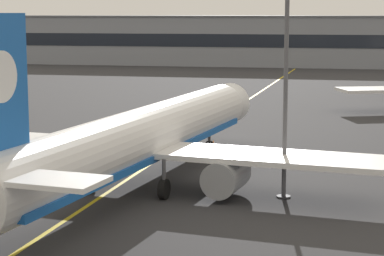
% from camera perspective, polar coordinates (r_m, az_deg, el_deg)
% --- Properties ---
extents(ground_plane, '(400.00, 400.00, 0.00)m').
position_cam_1_polar(ground_plane, '(41.99, -8.61, -7.36)').
color(ground_plane, '#2D2D30').
extents(taxiway_centreline, '(7.13, 179.88, 0.01)m').
position_cam_1_polar(taxiway_centreline, '(70.18, -0.03, -0.70)').
color(taxiway_centreline, yellow).
rests_on(taxiway_centreline, ground).
extents(airliner_foreground, '(32.36, 41.44, 11.65)m').
position_cam_1_polar(airliner_foreground, '(48.98, -4.19, -0.90)').
color(airliner_foreground, white).
rests_on(airliner_foreground, ground).
extents(apron_lamp_post, '(2.24, 0.90, 13.24)m').
position_cam_1_polar(apron_lamp_post, '(46.62, 7.22, 2.97)').
color(apron_lamp_post, '#515156').
rests_on(apron_lamp_post, ground).
extents(safety_cone_by_nose_gear, '(0.44, 0.44, 0.55)m').
position_cam_1_polar(safety_cone_by_nose_gear, '(65.45, 1.65, -1.18)').
color(safety_cone_by_nose_gear, orange).
rests_on(safety_cone_by_nose_gear, ground).
extents(terminal_building, '(114.54, 12.40, 11.10)m').
position_cam_1_polar(terminal_building, '(166.55, 4.63, 6.72)').
color(terminal_building, gray).
rests_on(terminal_building, ground).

